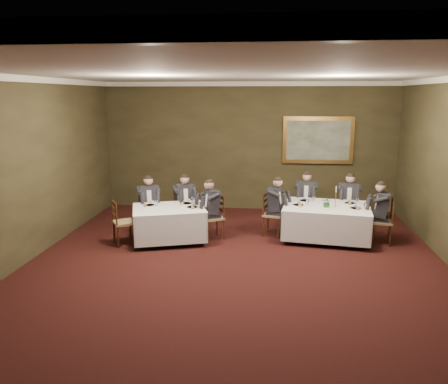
% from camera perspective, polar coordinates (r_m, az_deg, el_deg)
% --- Properties ---
extents(ground, '(10.00, 10.00, 0.00)m').
position_cam_1_polar(ground, '(7.71, 1.06, -11.57)').
color(ground, black).
rests_on(ground, ground).
extents(ceiling, '(8.00, 10.00, 0.10)m').
position_cam_1_polar(ceiling, '(7.04, 1.18, 15.40)').
color(ceiling, silver).
rests_on(ceiling, back_wall).
extents(back_wall, '(8.00, 0.10, 3.50)m').
position_cam_1_polar(back_wall, '(12.11, 3.21, 5.90)').
color(back_wall, '#302918').
rests_on(back_wall, ground).
extents(front_wall, '(8.00, 0.10, 3.50)m').
position_cam_1_polar(front_wall, '(2.53, -9.66, -21.38)').
color(front_wall, '#302918').
rests_on(front_wall, ground).
extents(left_wall, '(0.10, 10.00, 3.50)m').
position_cam_1_polar(left_wall, '(8.51, -26.83, 1.72)').
color(left_wall, '#302918').
rests_on(left_wall, ground).
extents(crown_molding, '(8.00, 10.00, 0.12)m').
position_cam_1_polar(crown_molding, '(7.04, 1.18, 14.91)').
color(crown_molding, white).
rests_on(crown_molding, back_wall).
extents(table_main, '(2.04, 1.66, 0.67)m').
position_cam_1_polar(table_main, '(9.96, 13.19, -3.52)').
color(table_main, black).
rests_on(table_main, ground).
extents(table_second, '(1.83, 1.59, 0.67)m').
position_cam_1_polar(table_second, '(9.62, -7.17, -3.85)').
color(table_second, black).
rests_on(table_second, ground).
extents(chair_main_backleft, '(0.49, 0.48, 1.00)m').
position_cam_1_polar(chair_main_backleft, '(10.94, 10.60, -2.84)').
color(chair_main_backleft, olive).
rests_on(chair_main_backleft, ground).
extents(diner_main_backleft, '(0.46, 0.53, 1.35)m').
position_cam_1_polar(diner_main_backleft, '(10.87, 10.64, -1.70)').
color(diner_main_backleft, black).
rests_on(diner_main_backleft, chair_main_backleft).
extents(chair_main_backright, '(0.50, 0.49, 1.00)m').
position_cam_1_polar(chair_main_backright, '(10.94, 15.87, -3.12)').
color(chair_main_backright, olive).
rests_on(chair_main_backright, ground).
extents(diner_main_backright, '(0.47, 0.54, 1.35)m').
position_cam_1_polar(diner_main_backright, '(10.87, 15.94, -1.98)').
color(diner_main_backright, black).
rests_on(diner_main_backright, chair_main_backright).
extents(chair_main_endleft, '(0.52, 0.54, 1.00)m').
position_cam_1_polar(chair_main_endleft, '(10.08, 6.38, -4.04)').
color(chair_main_endleft, olive).
rests_on(chair_main_endleft, ground).
extents(diner_main_endleft, '(0.57, 0.51, 1.35)m').
position_cam_1_polar(diner_main_endleft, '(10.01, 6.48, -2.80)').
color(diner_main_endleft, black).
rests_on(diner_main_endleft, chair_main_endleft).
extents(chair_main_endright, '(0.50, 0.51, 1.00)m').
position_cam_1_polar(chair_main_endright, '(10.07, 19.92, -4.75)').
color(chair_main_endright, olive).
rests_on(chair_main_endright, ground).
extents(diner_main_endright, '(0.55, 0.49, 1.35)m').
position_cam_1_polar(diner_main_endright, '(10.01, 19.95, -3.50)').
color(diner_main_endright, black).
rests_on(diner_main_endright, chair_main_endright).
extents(chair_sec_backleft, '(0.57, 0.56, 1.00)m').
position_cam_1_polar(chair_sec_backleft, '(10.41, -9.74, -3.61)').
color(chair_sec_backleft, olive).
rests_on(chair_sec_backleft, ground).
extents(diner_sec_backleft, '(0.56, 0.60, 1.35)m').
position_cam_1_polar(diner_sec_backleft, '(10.33, -9.78, -2.42)').
color(diner_sec_backleft, black).
rests_on(diner_sec_backleft, chair_sec_backleft).
extents(chair_sec_backright, '(0.59, 0.58, 1.00)m').
position_cam_1_polar(chair_sec_backright, '(10.45, -5.21, -3.41)').
color(chair_sec_backright, olive).
rests_on(chair_sec_backright, ground).
extents(diner_sec_backright, '(0.59, 0.61, 1.35)m').
position_cam_1_polar(diner_sec_backright, '(10.38, -5.22, -2.21)').
color(diner_sec_backright, black).
rests_on(diner_sec_backright, chair_sec_backright).
extents(chair_sec_endright, '(0.58, 0.59, 1.00)m').
position_cam_1_polar(chair_sec_endright, '(9.78, -1.41, -4.49)').
color(chair_sec_endright, olive).
rests_on(chair_sec_endright, ground).
extents(diner_sec_endright, '(0.61, 0.58, 1.35)m').
position_cam_1_polar(diner_sec_endright, '(9.71, -1.48, -3.21)').
color(diner_sec_endright, black).
rests_on(diner_sec_endright, chair_sec_endright).
extents(chair_sec_endleft, '(0.59, 0.60, 1.00)m').
position_cam_1_polar(chair_sec_endleft, '(9.65, -12.95, -5.05)').
color(chair_sec_endleft, olive).
rests_on(chair_sec_endleft, ground).
extents(centerpiece, '(0.27, 0.25, 0.24)m').
position_cam_1_polar(centerpiece, '(9.73, 13.31, -1.25)').
color(centerpiece, '#2D5926').
rests_on(centerpiece, table_main).
extents(candlestick, '(0.07, 0.07, 0.46)m').
position_cam_1_polar(candlestick, '(9.83, 14.37, -0.86)').
color(candlestick, '#B37A36').
rests_on(candlestick, table_main).
extents(place_setting_table_main, '(0.33, 0.31, 0.14)m').
position_cam_1_polar(place_setting_table_main, '(10.30, 10.80, -0.89)').
color(place_setting_table_main, white).
rests_on(place_setting_table_main, table_main).
extents(place_setting_table_second, '(0.33, 0.31, 0.14)m').
position_cam_1_polar(place_setting_table_second, '(9.83, -9.43, -1.47)').
color(place_setting_table_second, white).
rests_on(place_setting_table_second, table_second).
extents(painting, '(1.88, 0.09, 1.26)m').
position_cam_1_polar(painting, '(12.07, 12.18, 6.62)').
color(painting, '#E6AA54').
rests_on(painting, back_wall).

